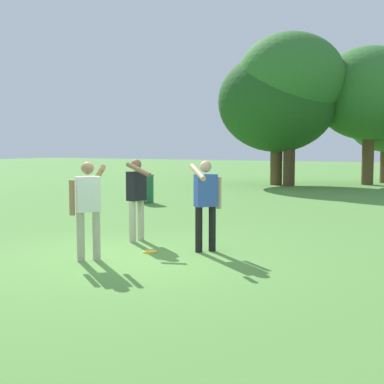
% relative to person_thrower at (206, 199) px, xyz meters
% --- Properties ---
extents(ground_plane, '(120.00, 120.00, 0.00)m').
position_rel_person_thrower_xyz_m(ground_plane, '(-0.96, -1.17, -0.96)').
color(ground_plane, '#568E3D').
extents(person_thrower, '(0.50, 0.84, 1.64)m').
position_rel_person_thrower_xyz_m(person_thrower, '(0.00, 0.00, 0.00)').
color(person_thrower, black).
rests_on(person_thrower, ground).
extents(person_catcher, '(0.50, 0.84, 1.64)m').
position_rel_person_thrower_xyz_m(person_catcher, '(-1.36, -1.59, 0.00)').
color(person_catcher, '#B7AD93').
rests_on(person_catcher, ground).
extents(person_bystander, '(0.67, 0.65, 1.64)m').
position_rel_person_thrower_xyz_m(person_bystander, '(-1.70, 0.28, 0.00)').
color(person_bystander, '#B7AD93').
rests_on(person_bystander, ground).
extents(frisbee, '(0.26, 0.26, 0.03)m').
position_rel_person_thrower_xyz_m(frisbee, '(-0.85, -0.54, -0.95)').
color(frisbee, yellow).
rests_on(frisbee, ground).
extents(trash_can_further_along, '(0.59, 0.59, 0.96)m').
position_rel_person_thrower_xyz_m(trash_can_further_along, '(-5.67, 6.36, -0.48)').
color(trash_can_further_along, '#1E663D').
rests_on(trash_can_further_along, ground).
extents(tree_tall_left, '(5.77, 5.77, 6.53)m').
position_rel_person_thrower_xyz_m(tree_tall_left, '(-4.80, 16.51, 3.10)').
color(tree_tall_left, brown).
rests_on(tree_tall_left, ground).
extents(tree_broad_center, '(5.10, 5.10, 7.29)m').
position_rel_person_thrower_xyz_m(tree_broad_center, '(-4.04, 16.22, 4.13)').
color(tree_broad_center, '#4C3823').
rests_on(tree_broad_center, ground).
extents(tree_far_right, '(5.37, 5.37, 6.77)m').
position_rel_person_thrower_xyz_m(tree_far_right, '(-0.89, 18.85, 3.50)').
color(tree_far_right, brown).
rests_on(tree_far_right, ground).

